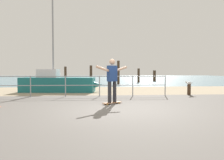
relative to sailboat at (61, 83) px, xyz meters
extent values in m
cube|color=#605B56|center=(2.90, -7.14, -0.53)|extent=(24.00, 10.00, 0.04)
cube|color=tan|center=(2.90, 0.86, -0.53)|extent=(24.00, 6.00, 0.04)
cube|color=slate|center=(2.90, 28.86, -0.53)|extent=(72.00, 50.00, 0.04)
cylinder|color=gray|center=(-1.02, -2.54, 0.00)|extent=(0.05, 0.05, 1.05)
cylinder|color=gray|center=(0.65, -2.54, 0.00)|extent=(0.05, 0.05, 1.05)
cylinder|color=gray|center=(2.33, -2.54, 0.00)|extent=(0.05, 0.05, 1.05)
cylinder|color=gray|center=(4.01, -2.54, 0.00)|extent=(0.05, 0.05, 1.05)
cylinder|color=gray|center=(5.68, -2.54, 0.00)|extent=(0.05, 0.05, 1.05)
cylinder|color=gray|center=(0.65, -2.54, 0.49)|extent=(10.05, 0.04, 0.04)
cylinder|color=gray|center=(0.65, -2.54, 0.05)|extent=(10.05, 0.04, 0.04)
cube|color=#19666B|center=(-0.16, 0.02, -0.08)|extent=(4.53, 1.88, 0.90)
cone|color=#19666B|center=(2.03, -0.22, -0.08)|extent=(1.18, 0.88, 0.77)
cylinder|color=gray|center=(-0.46, 0.05, 2.87)|extent=(0.10, 0.10, 4.99)
cube|color=silver|center=(-0.75, 0.08, 0.62)|extent=(1.29, 1.03, 0.50)
cube|color=brown|center=(2.77, -5.01, -0.46)|extent=(0.78, 0.60, 0.02)
cylinder|color=orange|center=(2.96, -4.79, -0.50)|extent=(0.07, 0.06, 0.06)
cylinder|color=orange|center=(3.05, -4.92, -0.50)|extent=(0.07, 0.06, 0.06)
cylinder|color=orange|center=(2.50, -5.09, -0.50)|extent=(0.07, 0.06, 0.06)
cylinder|color=orange|center=(2.58, -5.23, -0.50)|extent=(0.07, 0.06, 0.06)
cylinder|color=#26262B|center=(2.87, -4.94, -0.04)|extent=(0.14, 0.14, 0.80)
cylinder|color=#26262B|center=(2.67, -5.07, -0.04)|extent=(0.14, 0.14, 0.80)
cube|color=navy|center=(2.77, -5.01, 0.66)|extent=(0.41, 0.36, 0.60)
sphere|color=tan|center=(2.77, -5.01, 1.10)|extent=(0.22, 0.22, 0.22)
cylinder|color=tan|center=(3.15, -4.77, 0.84)|extent=(0.51, 0.38, 0.23)
cylinder|color=tan|center=(2.40, -5.25, 0.84)|extent=(0.51, 0.38, 0.23)
cylinder|color=#422D1E|center=(7.07, -2.26, -0.24)|extent=(0.18, 0.18, 0.58)
ellipsoid|color=white|center=(7.07, -2.26, 0.12)|extent=(0.35, 0.22, 0.14)
sphere|color=white|center=(6.89, -2.31, 0.18)|extent=(0.09, 0.09, 0.09)
cone|color=gold|center=(6.84, -2.32, 0.18)|extent=(0.05, 0.04, 0.02)
cube|color=slate|center=(7.23, -2.21, 0.13)|extent=(0.14, 0.11, 0.02)
cylinder|color=#422D1E|center=(-3.81, 9.51, 0.22)|extent=(0.31, 0.31, 1.50)
cylinder|color=#422D1E|center=(-1.10, 9.33, 0.37)|extent=(0.25, 0.25, 1.79)
cylinder|color=#422D1E|center=(1.61, 8.77, 0.43)|extent=(0.27, 0.27, 1.91)
cylinder|color=#422D1E|center=(4.32, 7.24, 0.63)|extent=(0.25, 0.25, 2.32)
cylinder|color=#422D1E|center=(7.03, 10.65, 0.28)|extent=(0.27, 0.27, 1.62)
cylinder|color=#422D1E|center=(9.74, 13.60, 0.18)|extent=(0.37, 0.37, 1.42)
camera|label=1|loc=(2.18, -12.81, 0.72)|focal=33.07mm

